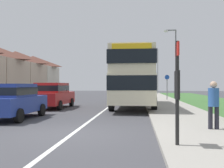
# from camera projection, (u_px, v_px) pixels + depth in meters

# --- Properties ---
(ground_plane) EXTENTS (120.00, 120.00, 0.00)m
(ground_plane) POSITION_uv_depth(u_px,v_px,m) (73.00, 134.00, 8.14)
(ground_plane) COLOR #424247
(lane_marking_centre) EXTENTS (0.14, 60.00, 0.01)m
(lane_marking_centre) POSITION_uv_depth(u_px,v_px,m) (105.00, 109.00, 16.10)
(lane_marking_centre) COLOR silver
(lane_marking_centre) RESTS_ON ground_plane
(pavement_near_side) EXTENTS (3.20, 68.00, 0.12)m
(pavement_near_side) POSITION_uv_depth(u_px,v_px,m) (178.00, 113.00, 13.68)
(pavement_near_side) COLOR #9E998E
(pavement_near_side) RESTS_ON ground_plane
(double_decker_bus) EXTENTS (2.80, 10.12, 3.70)m
(double_decker_bus) POSITION_uv_depth(u_px,v_px,m) (133.00, 76.00, 17.81)
(double_decker_bus) COLOR beige
(double_decker_bus) RESTS_ON ground_plane
(parked_car_blue) EXTENTS (1.92, 3.96, 1.60)m
(parked_car_blue) POSITION_uv_depth(u_px,v_px,m) (13.00, 100.00, 11.62)
(parked_car_blue) COLOR navy
(parked_car_blue) RESTS_ON ground_plane
(parked_car_red) EXTENTS (1.93, 4.50, 1.69)m
(parked_car_red) POSITION_uv_depth(u_px,v_px,m) (53.00, 94.00, 17.02)
(parked_car_red) COLOR #B21E1E
(parked_car_red) RESTS_ON ground_plane
(pedestrian_at_stop) EXTENTS (0.34, 0.34, 1.67)m
(pedestrian_at_stop) POSITION_uv_depth(u_px,v_px,m) (214.00, 103.00, 8.29)
(pedestrian_at_stop) COLOR #23232D
(pedestrian_at_stop) RESTS_ON ground_plane
(bus_stop_sign) EXTENTS (0.09, 0.52, 2.60)m
(bus_stop_sign) POSITION_uv_depth(u_px,v_px,m) (177.00, 85.00, 6.11)
(bus_stop_sign) COLOR black
(bus_stop_sign) RESTS_ON ground_plane
(cycle_route_sign) EXTENTS (0.44, 0.08, 2.52)m
(cycle_route_sign) POSITION_uv_depth(u_px,v_px,m) (167.00, 86.00, 24.63)
(cycle_route_sign) COLOR slate
(cycle_route_sign) RESTS_ON ground_plane
(street_lamp_mid) EXTENTS (1.14, 0.20, 6.65)m
(street_lamp_mid) POSITION_uv_depth(u_px,v_px,m) (175.00, 60.00, 23.55)
(street_lamp_mid) COLOR slate
(street_lamp_mid) RESTS_ON ground_plane
(street_lamp_far) EXTENTS (1.14, 0.20, 7.54)m
(street_lamp_far) POSITION_uv_depth(u_px,v_px,m) (157.00, 68.00, 42.03)
(street_lamp_far) COLOR slate
(street_lamp_far) RESTS_ON ground_plane
(house_terrace_far_side) EXTENTS (7.07, 23.86, 6.32)m
(house_terrace_far_side) POSITION_uv_depth(u_px,v_px,m) (4.00, 72.00, 33.07)
(house_terrace_far_side) COLOR #C1A88E
(house_terrace_far_side) RESTS_ON ground_plane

